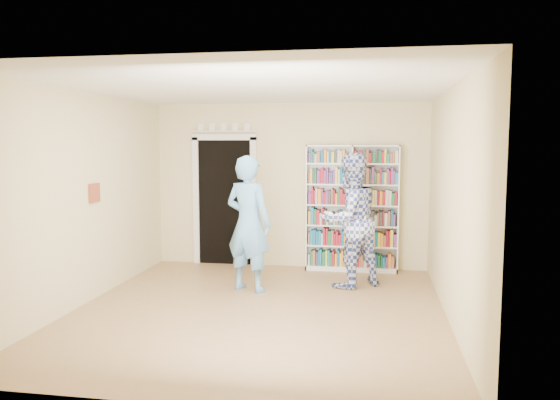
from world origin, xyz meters
name	(u,v)px	position (x,y,z in m)	size (l,w,h in m)	color
floor	(259,310)	(0.00, 0.00, 0.00)	(5.00, 5.00, 0.00)	olive
ceiling	(258,88)	(0.00, 0.00, 2.70)	(5.00, 5.00, 0.00)	white
wall_back	(289,186)	(0.00, 2.50, 1.35)	(4.50, 4.50, 0.00)	beige
wall_left	(85,198)	(-2.25, 0.00, 1.35)	(5.00, 5.00, 0.00)	beige
wall_right	(452,205)	(2.25, 0.00, 1.35)	(5.00, 5.00, 0.00)	beige
bookshelf	(352,208)	(1.04, 2.34, 1.02)	(1.47, 0.28, 2.02)	white
doorway	(225,195)	(-1.10, 2.48, 1.18)	(1.10, 0.08, 2.43)	black
wall_art	(94,193)	(-2.23, 0.20, 1.40)	(0.03, 0.25, 0.25)	maroon
man_blue	(248,224)	(-0.33, 0.90, 0.94)	(0.69, 0.45, 1.88)	#629FDB
man_plaid	(350,220)	(1.05, 1.34, 0.96)	(0.93, 0.73, 1.92)	navy
paper_sheet	(359,225)	(1.18, 1.16, 0.91)	(0.19, 0.01, 0.27)	white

